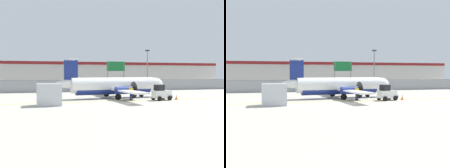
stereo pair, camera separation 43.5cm
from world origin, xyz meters
TOP-DOWN VIEW (x-y plane):
  - ground_plane at (0.00, 2.00)m, footprint 140.00×140.00m
  - perimeter_fence at (0.00, 18.00)m, footprint 98.00×0.10m
  - parking_lot_strip at (0.00, 29.50)m, footprint 98.00×17.00m
  - background_building at (0.00, 47.99)m, footprint 91.00×8.10m
  - commuter_airplane at (0.64, 5.60)m, footprint 14.82×16.08m
  - baggage_tug at (5.13, 1.55)m, footprint 2.51×1.79m
  - ground_crew_worker at (1.62, 2.38)m, footprint 0.48×0.48m
  - cargo_container at (-7.92, 0.04)m, footprint 2.44×2.03m
  - traffic_cone_near_left at (3.51, 6.33)m, footprint 0.36×0.36m
  - traffic_cone_near_right at (6.95, 5.34)m, footprint 0.36×0.36m
  - traffic_cone_far_left at (7.28, 1.75)m, footprint 0.36×0.36m
  - parked_car_0 at (-15.04, 33.42)m, footprint 4.39×2.45m
  - parked_car_1 at (-8.59, 23.79)m, footprint 4.38×2.42m
  - parked_car_2 at (-2.03, 35.68)m, footprint 4.22×2.05m
  - parked_car_3 at (2.03, 32.21)m, footprint 4.39×2.44m
  - parked_car_4 at (9.37, 28.71)m, footprint 4.27×2.14m
  - parked_car_5 at (13.91, 25.71)m, footprint 4.35×2.33m
  - apron_light_pole at (8.75, 14.23)m, footprint 0.70×0.30m
  - highway_sign at (4.90, 20.49)m, footprint 3.60×0.14m

SIDE VIEW (x-z plane):
  - ground_plane at x=0.00m, z-range 0.00..0.01m
  - parking_lot_strip at x=0.00m, z-range 0.00..0.12m
  - traffic_cone_near_left at x=3.51m, z-range -0.01..0.63m
  - traffic_cone_near_right at x=6.95m, z-range -0.01..0.63m
  - traffic_cone_far_left at x=7.28m, z-range -0.01..0.63m
  - baggage_tug at x=5.13m, z-range -0.08..1.80m
  - parked_car_0 at x=-15.04m, z-range 0.10..1.68m
  - parked_car_1 at x=-8.59m, z-range 0.10..1.68m
  - parked_car_2 at x=-2.03m, z-range 0.10..1.68m
  - parked_car_3 at x=2.03m, z-range 0.10..1.68m
  - parked_car_4 at x=9.37m, z-range 0.10..1.68m
  - parked_car_5 at x=13.91m, z-range 0.10..1.68m
  - ground_crew_worker at x=1.62m, z-range 0.10..1.80m
  - cargo_container at x=-7.92m, z-range 0.00..2.20m
  - perimeter_fence at x=0.00m, z-range 0.07..2.17m
  - commuter_airplane at x=0.64m, z-range -0.86..4.06m
  - background_building at x=0.00m, z-range 0.01..6.51m
  - highway_sign at x=4.90m, z-range 1.39..6.89m
  - apron_light_pole at x=8.75m, z-range 0.67..7.94m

